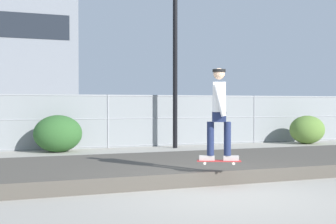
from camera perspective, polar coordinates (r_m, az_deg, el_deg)
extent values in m
plane|color=#9E998E|center=(7.86, 7.11, -10.20)|extent=(120.00, 120.00, 0.00)
cube|color=#4C473F|center=(10.21, 0.23, -6.84)|extent=(16.82, 3.68, 0.27)
cube|color=#B22D2D|center=(8.45, 6.37, -6.08)|extent=(0.81, 0.51, 0.02)
cylinder|color=silver|center=(8.56, 8.08, -6.23)|extent=(0.06, 0.05, 0.05)
cylinder|color=silver|center=(8.38, 8.18, -6.38)|extent=(0.06, 0.05, 0.05)
cylinder|color=silver|center=(8.54, 4.58, -6.24)|extent=(0.06, 0.05, 0.05)
cylinder|color=silver|center=(8.36, 4.60, -6.40)|extent=(0.06, 0.05, 0.05)
cube|color=#99999E|center=(8.47, 8.13, -6.16)|extent=(0.10, 0.15, 0.01)
cube|color=#99999E|center=(8.44, 4.59, -6.18)|extent=(0.10, 0.15, 0.01)
cube|color=#B2ADA8|center=(8.46, 7.86, -5.71)|extent=(0.30, 0.21, 0.09)
cube|color=#B2ADA8|center=(8.44, 4.87, -5.72)|extent=(0.30, 0.21, 0.09)
cylinder|color=#1E284C|center=(8.42, 7.42, -3.32)|extent=(0.13, 0.13, 0.62)
cylinder|color=#1E284C|center=(8.40, 5.32, -3.32)|extent=(0.13, 0.13, 0.62)
cube|color=#1E284C|center=(8.39, 6.38, -0.60)|extent=(0.36, 0.41, 0.18)
cube|color=white|center=(8.39, 6.38, 1.86)|extent=(0.36, 0.44, 0.54)
cylinder|color=white|center=(8.63, 6.30, 1.44)|extent=(0.25, 0.18, 0.58)
cylinder|color=white|center=(8.14, 6.47, 1.46)|extent=(0.25, 0.18, 0.58)
sphere|color=tan|center=(8.40, 6.39, 4.76)|extent=(0.21, 0.21, 0.21)
cylinder|color=black|center=(8.41, 6.39, 5.15)|extent=(0.24, 0.24, 0.05)
cylinder|color=gray|center=(15.94, -7.50, -1.16)|extent=(0.06, 0.06, 1.85)
cylinder|color=gray|center=(18.15, 10.70, -0.90)|extent=(0.06, 0.06, 1.85)
cylinder|color=gray|center=(15.93, -7.51, 2.02)|extent=(23.27, 0.04, 0.04)
cylinder|color=gray|center=(15.93, -7.50, -0.83)|extent=(23.27, 0.04, 0.04)
cylinder|color=gray|center=(15.99, -7.49, -4.26)|extent=(23.27, 0.04, 0.04)
cube|color=gray|center=(15.94, -7.50, -1.16)|extent=(23.27, 0.01, 1.85)
cylinder|color=black|center=(15.92, 0.89, 8.20)|extent=(0.16, 0.16, 7.04)
ellipsoid|color=#2D5B28|center=(14.85, -13.57, -2.64)|extent=(1.52, 1.24, 1.17)
ellipsoid|color=#567A33|center=(18.27, 16.97, -2.12)|extent=(1.40, 1.15, 1.08)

